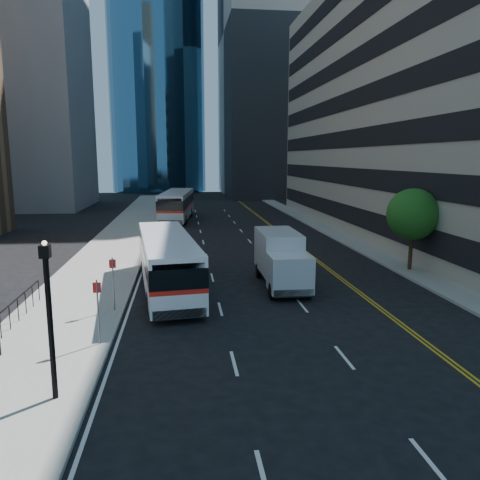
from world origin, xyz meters
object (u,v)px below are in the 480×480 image
at_px(bus_front, 167,261).
at_px(box_truck, 281,258).
at_px(street_tree, 413,214).
at_px(lamp_post, 49,314).
at_px(bus_rear, 177,205).

xyz_separation_m(bus_front, box_truck, (6.28, 0.07, -0.05)).
bearing_deg(box_truck, street_tree, 15.06).
height_order(lamp_post, bus_front, lamp_post).
relative_size(lamp_post, bus_front, 0.39).
relative_size(street_tree, lamp_post, 1.12).
bearing_deg(lamp_post, bus_front, 75.87).
distance_m(street_tree, bus_rear, 30.71).
bearing_deg(lamp_post, street_tree, 37.87).
height_order(lamp_post, box_truck, lamp_post).
xyz_separation_m(bus_front, bus_rear, (0.24, 29.21, 0.17)).
height_order(bus_front, bus_rear, bus_rear).
bearing_deg(bus_front, bus_rear, 82.72).
bearing_deg(lamp_post, bus_rear, 85.56).
xyz_separation_m(lamp_post, bus_rear, (3.17, 40.83, -0.92)).
height_order(street_tree, bus_rear, street_tree).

